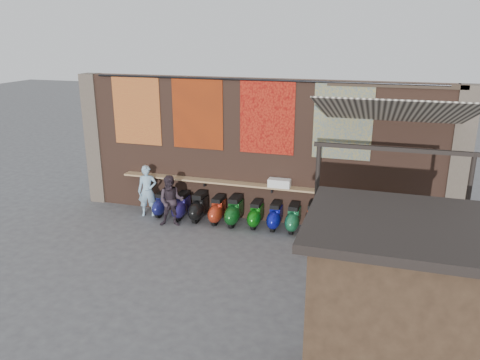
{
  "coord_description": "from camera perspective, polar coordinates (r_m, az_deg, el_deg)",
  "views": [
    {
      "loc": [
        3.19,
        -9.65,
        5.2
      ],
      "look_at": [
        -0.07,
        1.2,
        1.59
      ],
      "focal_mm": 35.0,
      "sensor_mm": 36.0,
      "label": 1
    }
  ],
  "objects": [
    {
      "name": "awning_post_left",
      "position": [
        9.82,
        9.18,
        -4.4
      ],
      "size": [
        0.09,
        0.09,
        3.1
      ],
      "primitive_type": "cylinder",
      "color": "black",
      "rests_on": "ground"
    },
    {
      "name": "stall_roof",
      "position": [
        6.39,
        21.11,
        -5.37
      ],
      "size": [
        2.88,
        2.22,
        0.12
      ],
      "primitive_type": "cube",
      "rotation": [
        0.0,
        0.0,
        -0.0
      ],
      "color": "black",
      "rests_on": "market_stall"
    },
    {
      "name": "scooter_stool_5",
      "position": [
        13.0,
        1.95,
        -4.21
      ],
      "size": [
        0.34,
        0.75,
        0.71
      ],
      "primitive_type": null,
      "color": "#0D610E",
      "rests_on": "ground"
    },
    {
      "name": "diner_right",
      "position": [
        13.05,
        -8.39,
        -2.56
      ],
      "size": [
        0.83,
        0.72,
        1.46
      ],
      "primitive_type": "imported",
      "rotation": [
        0.0,
        0.0,
        0.27
      ],
      "color": "#31262F",
      "rests_on": "ground"
    },
    {
      "name": "scooter_stool_3",
      "position": [
        13.28,
        -2.74,
        -3.66
      ],
      "size": [
        0.35,
        0.78,
        0.74
      ],
      "primitive_type": null,
      "color": "#A82C16",
      "rests_on": "ground"
    },
    {
      "name": "shopper_grey",
      "position": [
        10.13,
        23.24,
        -9.78
      ],
      "size": [
        1.03,
        0.63,
        1.55
      ],
      "primitive_type": "imported",
      "rotation": [
        0.0,
        0.0,
        3.09
      ],
      "color": "#4D4D51",
      "rests_on": "ground"
    },
    {
      "name": "pier_left",
      "position": [
        15.27,
        -17.12,
        4.79
      ],
      "size": [
        0.5,
        0.5,
        4.0
      ],
      "primitive_type": "cube",
      "color": "#4C4238",
      "rests_on": "ground"
    },
    {
      "name": "awning_post_right",
      "position": [
        9.91,
        25.5,
        -5.78
      ],
      "size": [
        0.09,
        0.09,
        3.1
      ],
      "primitive_type": "cylinder",
      "color": "black",
      "rests_on": "ground"
    },
    {
      "name": "tapestry_redgold",
      "position": [
        14.07,
        -12.49,
        8.27
      ],
      "size": [
        1.5,
        0.02,
        2.0
      ],
      "primitive_type": "cube",
      "color": "maroon",
      "rests_on": "brick_wall"
    },
    {
      "name": "eating_counter",
      "position": [
        13.06,
        1.73,
        -0.63
      ],
      "size": [
        8.0,
        0.32,
        0.05
      ],
      "primitive_type": "cube",
      "color": "#9E7A51",
      "rests_on": "brick_wall"
    },
    {
      "name": "scooter_stool_1",
      "position": [
        13.68,
        -7.12,
        -3.13
      ],
      "size": [
        0.35,
        0.78,
        0.74
      ],
      "primitive_type": null,
      "color": "#1F1854",
      "rests_on": "ground"
    },
    {
      "name": "awning_ledger",
      "position": [
        12.21,
        18.44,
        10.91
      ],
      "size": [
        3.3,
        0.08,
        0.12
      ],
      "primitive_type": "cube",
      "color": "#33261C",
      "rests_on": "brick_wall"
    },
    {
      "name": "pier_right",
      "position": [
        12.91,
        25.12,
        1.62
      ],
      "size": [
        0.5,
        0.5,
        4.0
      ],
      "primitive_type": "cube",
      "color": "#4C4238",
      "rests_on": "ground"
    },
    {
      "name": "shopper_tan",
      "position": [
        11.3,
        12.2,
        -5.52
      ],
      "size": [
        0.93,
        0.76,
        1.65
      ],
      "primitive_type": "imported",
      "rotation": [
        0.0,
        0.0,
        0.33
      ],
      "color": "#986B61",
      "rests_on": "ground"
    },
    {
      "name": "ground",
      "position": [
        11.42,
        -1.41,
        -9.43
      ],
      "size": [
        70.0,
        70.0,
        0.0
      ],
      "primitive_type": "plane",
      "color": "#474749",
      "rests_on": "ground"
    },
    {
      "name": "scooter_stool_0",
      "position": [
        13.97,
        -9.5,
        -2.91
      ],
      "size": [
        0.33,
        0.73,
        0.69
      ],
      "primitive_type": null,
      "color": "#151852",
      "rests_on": "ground"
    },
    {
      "name": "tapestry_orange",
      "position": [
        12.66,
        3.31,
        7.64
      ],
      "size": [
        1.5,
        0.02,
        2.0
      ],
      "primitive_type": "cube",
      "color": "red",
      "rests_on": "brick_wall"
    },
    {
      "name": "tapestry_sun",
      "position": [
        13.26,
        -5.21,
        8.05
      ],
      "size": [
        1.5,
        0.02,
        2.0
      ],
      "primitive_type": "cube",
      "color": "#EE460E",
      "rests_on": "brick_wall"
    },
    {
      "name": "stall_sign",
      "position": [
        7.62,
        20.01,
        -8.26
      ],
      "size": [
        1.2,
        0.05,
        0.5
      ],
      "primitive_type": "cube",
      "rotation": [
        0.0,
        0.0,
        -0.0
      ],
      "color": "gold",
      "rests_on": "market_stall"
    },
    {
      "name": "hang_rail",
      "position": [
        12.59,
        2.02,
        12.1
      ],
      "size": [
        9.5,
        0.06,
        0.06
      ],
      "primitive_type": "cylinder",
      "rotation": [
        0.0,
        1.57,
        0.0
      ],
      "color": "black",
      "rests_on": "brick_wall"
    },
    {
      "name": "scooter_stool_7",
      "position": [
        12.8,
        6.53,
        -4.61
      ],
      "size": [
        0.35,
        0.78,
        0.74
      ],
      "primitive_type": null,
      "color": "#19643A",
      "rests_on": "ground"
    },
    {
      "name": "market_stall",
      "position": [
        7.05,
        19.77,
        -16.27
      ],
      "size": [
        2.57,
        1.93,
        2.77
      ],
      "primitive_type": "cube",
      "rotation": [
        0.0,
        0.0,
        -0.0
      ],
      "color": "black",
      "rests_on": "ground"
    },
    {
      "name": "tapestry_multi",
      "position": [
        12.36,
        12.43,
        7.01
      ],
      "size": [
        1.5,
        0.02,
        2.0
      ],
      "primitive_type": "cube",
      "color": "#26548E",
      "rests_on": "brick_wall"
    },
    {
      "name": "scooter_stool_6",
      "position": [
        12.9,
        4.32,
        -4.4
      ],
      "size": [
        0.34,
        0.76,
        0.72
      ],
      "primitive_type": null,
      "color": "#0C1084",
      "rests_on": "ground"
    },
    {
      "name": "awning_header",
      "position": [
        9.3,
        18.22,
        3.59
      ],
      "size": [
        3.0,
        0.08,
        0.08
      ],
      "primitive_type": "cube",
      "color": "black",
      "rests_on": "awning_post_left"
    },
    {
      "name": "stall_shelf",
      "position": [
        8.09,
        19.25,
        -14.64
      ],
      "size": [
        2.12,
        0.11,
        0.06
      ],
      "primitive_type": "cube",
      "rotation": [
        0.0,
        0.0,
        -0.0
      ],
      "color": "#473321",
      "rests_on": "market_stall"
    },
    {
      "name": "brick_wall",
      "position": [
        13.15,
        2.18,
        3.58
      ],
      "size": [
        10.0,
        0.4,
        4.0
      ],
      "primitive_type": "cube",
      "color": "brown",
      "rests_on": "ground"
    },
    {
      "name": "scooter_stool_2",
      "position": [
        13.47,
        -5.02,
        -3.27
      ],
      "size": [
        0.38,
        0.84,
        0.8
      ],
      "primitive_type": null,
      "color": "black",
      "rests_on": "ground"
    },
    {
      "name": "shopper_navy",
      "position": [
        10.08,
        19.72,
        -8.97
      ],
      "size": [
        1.09,
        0.76,
        1.71
      ],
      "primitive_type": "imported",
      "rotation": [
        0.0,
        0.0,
        3.52
      ],
      "color": "black",
      "rests_on": "ground"
    },
    {
      "name": "scooter_stool_8",
      "position": [
        12.67,
        8.95,
        -4.71
      ],
      "size": [
        0.4,
        0.89,
        0.85
      ],
      "primitive_type": null,
      "color": "#9A290B",
      "rests_on": "ground"
    },
    {
      "name": "diner_left",
      "position": [
        13.91,
        -11.22,
        -1.31
      ],
      "size": [
        0.65,
        0.54,
        1.51
      ],
      "primitive_type": "imported",
      "rotation": [
        0.0,
        0.0,
        0.37
      ],
      "color": "#8DB5CE",
      "rests_on": "ground"
    },
    {
      "name": "scooter_stool_4",
      "position": [
        13.11,
        -0.67,
        -3.8
      ],
      "size": [
        0.38,
        0.84,
        0.8
      ],
      "primitive_type": null,
      "color": "#0E4616",
      "rests_on": "ground"
    },
    {
      "name": "shelf_box",
      "position": [
        12.83,
        4.82,
        -0.38
      ],
      "size": [
        0.61,
        0.27,
        0.23
      ],
      "primitive_type": "cube",
      "color": "white",
      "rests_on": "eating_counter"
    },
    {
      "name": "awning_canvas",
      "position": [
        10.68,
        18.37,
        7.89
      ],
      "size": [
        3.2,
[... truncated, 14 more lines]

